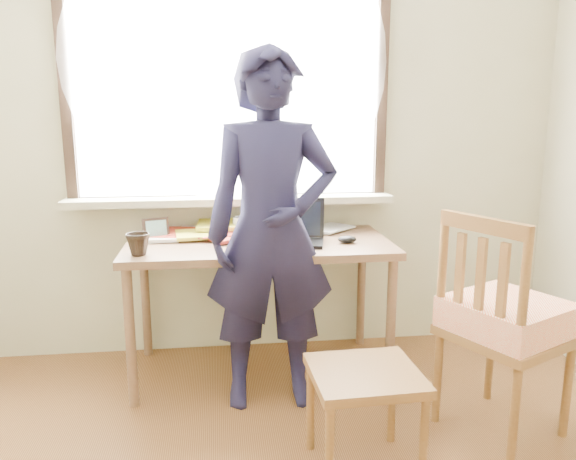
{
  "coord_description": "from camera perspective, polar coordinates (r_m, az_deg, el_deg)",
  "views": [
    {
      "loc": [
        -0.27,
        -1.28,
        1.44
      ],
      "look_at": [
        0.01,
        0.95,
        0.95
      ],
      "focal_mm": 35.0,
      "sensor_mm": 36.0,
      "label": 1
    }
  ],
  "objects": [
    {
      "name": "mug_white",
      "position": [
        3.17,
        -4.53,
        0.47
      ],
      "size": [
        0.14,
        0.14,
        0.1
      ],
      "primitive_type": "imported",
      "rotation": [
        0.0,
        0.0,
        0.18
      ],
      "color": "white",
      "rests_on": "desk"
    },
    {
      "name": "mug_dark",
      "position": [
        2.79,
        -14.98,
        -1.41
      ],
      "size": [
        0.13,
        0.13,
        0.11
      ],
      "primitive_type": "imported",
      "rotation": [
        0.0,
        0.0,
        -0.12
      ],
      "color": "black",
      "rests_on": "desk"
    },
    {
      "name": "laptop",
      "position": [
        2.97,
        0.49,
        -0.18
      ],
      "size": [
        0.37,
        0.33,
        0.22
      ],
      "color": "black",
      "rests_on": "desk"
    },
    {
      "name": "side_chair",
      "position": [
        2.67,
        21.09,
        -8.52
      ],
      "size": [
        0.61,
        0.62,
        1.01
      ],
      "color": "brown",
      "rests_on": "ground"
    },
    {
      "name": "book_b",
      "position": [
        3.32,
        3.01,
        0.35
      ],
      "size": [
        0.31,
        0.31,
        0.02
      ],
      "primitive_type": "imported",
      "rotation": [
        0.0,
        0.0,
        -0.83
      ],
      "color": "white",
      "rests_on": "desk"
    },
    {
      "name": "work_chair",
      "position": [
        2.32,
        7.8,
        -15.45
      ],
      "size": [
        0.44,
        0.42,
        0.43
      ],
      "color": "brown",
      "rests_on": "ground"
    },
    {
      "name": "desk_clutter",
      "position": [
        3.2,
        -8.03,
        0.15
      ],
      "size": [
        0.88,
        0.46,
        0.06
      ],
      "color": "white",
      "rests_on": "desk"
    },
    {
      "name": "person",
      "position": [
        2.68,
        -1.68,
        -0.21
      ],
      "size": [
        0.64,
        0.42,
        1.73
      ],
      "primitive_type": "imported",
      "rotation": [
        0.0,
        0.0,
        0.02
      ],
      "color": "black",
      "rests_on": "ground"
    },
    {
      "name": "desk",
      "position": [
        3.02,
        -2.96,
        -2.56
      ],
      "size": [
        1.4,
        0.7,
        0.75
      ],
      "color": "brown",
      "rests_on": "ground"
    },
    {
      "name": "book_a",
      "position": [
        3.24,
        -11.18,
        -0.14
      ],
      "size": [
        0.21,
        0.26,
        0.02
      ],
      "primitive_type": "imported",
      "rotation": [
        0.0,
        0.0,
        -0.14
      ],
      "color": "white",
      "rests_on": "desk"
    },
    {
      "name": "room_shell",
      "position": [
        1.52,
        2.64,
        19.72
      ],
      "size": [
        3.52,
        4.02,
        2.61
      ],
      "color": "beige",
      "rests_on": "ground"
    },
    {
      "name": "picture_frame",
      "position": [
        3.09,
        -13.26,
        0.02
      ],
      "size": [
        0.14,
        0.06,
        0.11
      ],
      "color": "black",
      "rests_on": "desk"
    },
    {
      "name": "mouse",
      "position": [
        2.97,
        6.04,
        -0.96
      ],
      "size": [
        0.1,
        0.07,
        0.04
      ],
      "primitive_type": "ellipsoid",
      "color": "black",
      "rests_on": "desk"
    }
  ]
}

